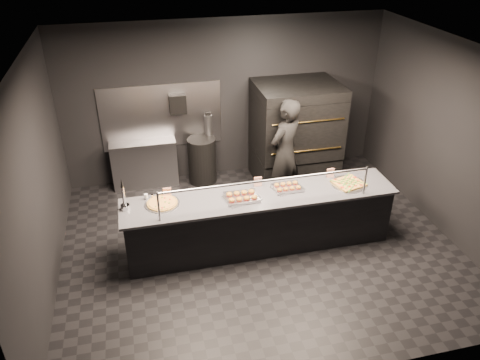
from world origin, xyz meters
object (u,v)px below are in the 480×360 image
at_px(service_counter, 260,221).
at_px(prep_shelf, 145,164).
at_px(beer_tap, 124,201).
at_px(round_pizza, 162,203).
at_px(slider_tray_b, 287,187).
at_px(towel_dispenser, 178,104).
at_px(square_pizza, 349,183).
at_px(pizza_oven, 295,133).
at_px(fire_extinguisher, 208,126).
at_px(slider_tray_a, 242,197).
at_px(trash_bin, 202,160).
at_px(worker, 285,153).

xyz_separation_m(service_counter, prep_shelf, (-1.60, 2.32, -0.01)).
distance_m(beer_tap, round_pizza, 0.53).
relative_size(beer_tap, slider_tray_b, 0.99).
bearing_deg(towel_dispenser, square_pizza, -46.17).
bearing_deg(pizza_oven, fire_extinguisher, 162.11).
relative_size(towel_dispenser, slider_tray_b, 0.71).
xyz_separation_m(round_pizza, slider_tray_a, (1.14, -0.12, 0.02)).
xyz_separation_m(slider_tray_a, slider_tray_b, (0.74, 0.12, -0.00)).
distance_m(trash_bin, worker, 1.74).
height_order(slider_tray_b, trash_bin, slider_tray_b).
height_order(service_counter, towel_dispenser, towel_dispenser).
height_order(slider_tray_b, worker, worker).
distance_m(round_pizza, worker, 2.44).
relative_size(beer_tap, trash_bin, 0.55).
bearing_deg(pizza_oven, beer_tap, -149.99).
bearing_deg(pizza_oven, trash_bin, 169.48).
xyz_separation_m(fire_extinguisher, round_pizza, (-1.08, -2.30, -0.12)).
bearing_deg(slider_tray_a, towel_dispenser, 104.20).
bearing_deg(towel_dispenser, trash_bin, -24.40).
relative_size(service_counter, pizza_oven, 2.15).
bearing_deg(square_pizza, fire_extinguisher, 126.03).
relative_size(pizza_oven, towel_dispenser, 5.46).
bearing_deg(slider_tray_a, prep_shelf, 119.24).
xyz_separation_m(trash_bin, worker, (1.28, -1.05, 0.52)).
height_order(service_counter, slider_tray_a, service_counter).
height_order(beer_tap, slider_tray_a, beer_tap).
distance_m(round_pizza, slider_tray_a, 1.15).
xyz_separation_m(pizza_oven, prep_shelf, (-2.80, 0.42, -0.52)).
distance_m(slider_tray_b, square_pizza, 0.96).
distance_m(towel_dispenser, slider_tray_a, 2.56).
height_order(pizza_oven, round_pizza, pizza_oven).
bearing_deg(slider_tray_a, worker, 48.56).
xyz_separation_m(service_counter, worker, (0.76, 1.17, 0.50)).
xyz_separation_m(round_pizza, worker, (2.19, 1.07, 0.03)).
bearing_deg(beer_tap, pizza_oven, 30.01).
distance_m(towel_dispenser, fire_extinguisher, 0.74).
distance_m(round_pizza, square_pizza, 2.83).
height_order(round_pizza, worker, worker).
height_order(round_pizza, square_pizza, square_pizza).
bearing_deg(trash_bin, slider_tray_b, -65.36).
xyz_separation_m(prep_shelf, round_pizza, (0.17, -2.22, 0.49)).
relative_size(fire_extinguisher, slider_tray_a, 0.90).
distance_m(slider_tray_b, trash_bin, 2.39).
distance_m(fire_extinguisher, worker, 1.66).
bearing_deg(prep_shelf, trash_bin, -5.32).
bearing_deg(slider_tray_b, towel_dispenser, 120.46).
distance_m(pizza_oven, slider_tray_b, 1.95).
bearing_deg(trash_bin, beer_tap, -123.66).
height_order(fire_extinguisher, trash_bin, fire_extinguisher).
xyz_separation_m(slider_tray_b, worker, (0.31, 1.07, 0.02)).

